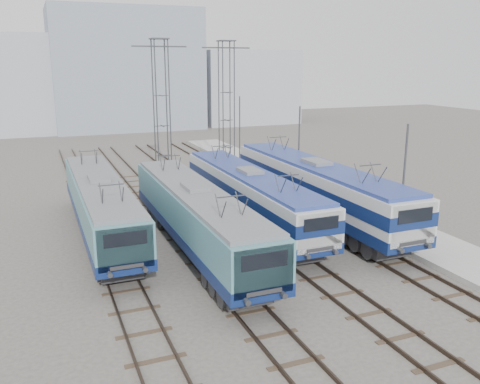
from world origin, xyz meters
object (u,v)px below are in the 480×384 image
locomotive_center_right (251,193)px  mast_mid (299,152)px  locomotive_far_left (101,204)px  locomotive_center_left (197,215)px  catenary_tower_west (162,106)px  catenary_tower_east (227,102)px  mast_rear (240,133)px  mast_front (403,187)px  locomotive_far_right (317,186)px

locomotive_center_right → mast_mid: bearing=40.9°
locomotive_far_left → locomotive_center_right: (9.00, -1.30, 0.05)m
locomotive_center_left → mast_mid: bearing=38.6°
catenary_tower_west → catenary_tower_east: size_ratio=1.00×
locomotive_center_left → locomotive_center_right: size_ratio=1.02×
catenary_tower_west → mast_rear: bearing=24.9°
catenary_tower_east → mast_front: (2.10, -22.00, -3.14)m
locomotive_far_right → catenary_tower_east: size_ratio=1.57×
locomotive_far_right → locomotive_far_left: bearing=172.6°
catenary_tower_east → mast_mid: 10.69m
locomotive_far_left → mast_front: size_ratio=2.47×
mast_rear → locomotive_far_right: bearing=-95.9°
locomotive_center_right → mast_front: mast_front is taller
locomotive_center_left → catenary_tower_east: catenary_tower_east is taller
mast_front → mast_mid: 12.00m
locomotive_far_left → locomotive_center_right: bearing=-8.2°
locomotive_far_left → mast_front: 17.27m
locomotive_center_left → mast_rear: 23.38m
locomotive_center_left → mast_rear: (10.85, 20.67, 1.29)m
catenary_tower_west → catenary_tower_east: bearing=17.1°
mast_front → catenary_tower_west: bearing=113.3°
locomotive_far_left → catenary_tower_west: catenary_tower_west is taller
catenary_tower_west → mast_rear: size_ratio=1.71×
locomotive_far_right → mast_rear: size_ratio=2.69×
locomotive_far_left → mast_rear: 22.36m
locomotive_far_right → catenary_tower_west: bearing=115.8°
locomotive_center_left → catenary_tower_west: bearing=82.3°
locomotive_center_left → mast_front: size_ratio=2.53×
locomotive_far_left → catenary_tower_west: (6.75, 12.21, 4.48)m
mast_mid → locomotive_far_left: bearing=-164.7°
locomotive_far_right → mast_rear: bearing=84.1°
locomotive_center_right → locomotive_far_right: 4.53m
locomotive_far_right → catenary_tower_east: bearing=90.9°
locomotive_center_right → catenary_tower_east: bearing=74.7°
locomotive_far_left → mast_mid: (15.35, 4.21, 1.34)m
mast_rear → mast_front: bearing=-90.0°
locomotive_center_left → locomotive_far_right: size_ratio=0.94×
locomotive_far_right → mast_rear: mast_rear is taller
locomotive_center_left → locomotive_center_right: locomotive_center_left is taller
mast_rear → locomotive_center_left: bearing=-117.7°
catenary_tower_east → locomotive_far_right: bearing=-89.1°
locomotive_far_left → locomotive_far_right: locomotive_far_right is taller
catenary_tower_west → mast_front: bearing=-66.7°
locomotive_far_right → mast_mid: bearing=72.8°
catenary_tower_east → mast_mid: (2.10, -10.00, -3.14)m
locomotive_far_left → mast_mid: mast_mid is taller
locomotive_center_left → mast_front: 11.42m
locomotive_far_right → mast_front: mast_front is taller
mast_rear → locomotive_center_right: bearing=-109.9°
locomotive_far_left → mast_rear: bearing=46.6°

